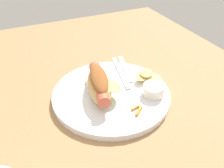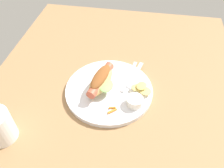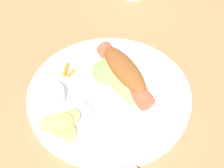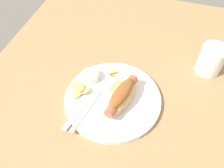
{
  "view_description": "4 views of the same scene",
  "coord_description": "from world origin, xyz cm",
  "px_view_note": "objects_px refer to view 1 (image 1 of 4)",
  "views": [
    {
      "loc": [
        -40.8,
        20.66,
        38.76
      ],
      "look_at": [
        2.09,
        1.12,
        4.44
      ],
      "focal_mm": 37.99,
      "sensor_mm": 36.0,
      "label": 1
    },
    {
      "loc": [
        -49.54,
        -8.67,
        58.98
      ],
      "look_at": [
        1.75,
        -0.02,
        4.96
      ],
      "focal_mm": 36.74,
      "sensor_mm": 36.0,
      "label": 2
    },
    {
      "loc": [
        31.79,
        -24.18,
        47.45
      ],
      "look_at": [
        3.47,
        1.11,
        4.5
      ],
      "focal_mm": 53.0,
      "sensor_mm": 36.0,
      "label": 3
    },
    {
      "loc": [
        44.14,
        13.86,
        62.17
      ],
      "look_at": [
        1.28,
        0.47,
        6.55
      ],
      "focal_mm": 38.68,
      "sensor_mm": 36.0,
      "label": 4
    }
  ],
  "objects_px": {
    "plate": "(111,94)",
    "hot_dog": "(99,84)",
    "carrot_garnish": "(138,110)",
    "sauce_ramekin": "(154,90)",
    "chips_pile": "(147,76)",
    "knife": "(125,69)",
    "fork": "(120,72)"
  },
  "relations": [
    {
      "from": "plate",
      "to": "carrot_garnish",
      "type": "relative_size",
      "value": 9.42
    },
    {
      "from": "chips_pile",
      "to": "carrot_garnish",
      "type": "relative_size",
      "value": 2.33
    },
    {
      "from": "fork",
      "to": "sauce_ramekin",
      "type": "bearing_deg",
      "value": 24.91
    },
    {
      "from": "hot_dog",
      "to": "fork",
      "type": "height_order",
      "value": "hot_dog"
    },
    {
      "from": "sauce_ramekin",
      "to": "chips_pile",
      "type": "bearing_deg",
      "value": -15.65
    },
    {
      "from": "sauce_ramekin",
      "to": "carrot_garnish",
      "type": "height_order",
      "value": "sauce_ramekin"
    },
    {
      "from": "sauce_ramekin",
      "to": "plate",
      "type": "bearing_deg",
      "value": 60.42
    },
    {
      "from": "hot_dog",
      "to": "sauce_ramekin",
      "type": "height_order",
      "value": "hot_dog"
    },
    {
      "from": "plate",
      "to": "fork",
      "type": "height_order",
      "value": "fork"
    },
    {
      "from": "plate",
      "to": "chips_pile",
      "type": "bearing_deg",
      "value": -85.27
    },
    {
      "from": "plate",
      "to": "fork",
      "type": "xyz_separation_m",
      "value": [
        0.07,
        -0.06,
        0.01
      ]
    },
    {
      "from": "hot_dog",
      "to": "plate",
      "type": "bearing_deg",
      "value": 90.86
    },
    {
      "from": "chips_pile",
      "to": "carrot_garnish",
      "type": "distance_m",
      "value": 0.13
    },
    {
      "from": "knife",
      "to": "carrot_garnish",
      "type": "height_order",
      "value": "carrot_garnish"
    },
    {
      "from": "chips_pile",
      "to": "fork",
      "type": "bearing_deg",
      "value": 37.11
    },
    {
      "from": "plate",
      "to": "sauce_ramekin",
      "type": "bearing_deg",
      "value": -119.58
    },
    {
      "from": "sauce_ramekin",
      "to": "carrot_garnish",
      "type": "distance_m",
      "value": 0.08
    },
    {
      "from": "knife",
      "to": "sauce_ramekin",
      "type": "bearing_deg",
      "value": 19.11
    },
    {
      "from": "knife",
      "to": "plate",
      "type": "bearing_deg",
      "value": -30.57
    },
    {
      "from": "hot_dog",
      "to": "carrot_garnish",
      "type": "xyz_separation_m",
      "value": [
        -0.1,
        -0.05,
        -0.03
      ]
    },
    {
      "from": "sauce_ramekin",
      "to": "chips_pile",
      "type": "distance_m",
      "value": 0.06
    },
    {
      "from": "plate",
      "to": "hot_dog",
      "type": "relative_size",
      "value": 1.88
    },
    {
      "from": "hot_dog",
      "to": "knife",
      "type": "relative_size",
      "value": 1.12
    },
    {
      "from": "sauce_ramekin",
      "to": "carrot_garnish",
      "type": "relative_size",
      "value": 1.7
    },
    {
      "from": "chips_pile",
      "to": "sauce_ramekin",
      "type": "bearing_deg",
      "value": 164.35
    },
    {
      "from": "fork",
      "to": "chips_pile",
      "type": "xyz_separation_m",
      "value": [
        -0.06,
        -0.05,
        0.01
      ]
    },
    {
      "from": "carrot_garnish",
      "to": "knife",
      "type": "bearing_deg",
      "value": -17.9
    },
    {
      "from": "knife",
      "to": "fork",
      "type": "bearing_deg",
      "value": -51.5
    },
    {
      "from": "hot_dog",
      "to": "chips_pile",
      "type": "distance_m",
      "value": 0.14
    },
    {
      "from": "hot_dog",
      "to": "carrot_garnish",
      "type": "distance_m",
      "value": 0.11
    },
    {
      "from": "sauce_ramekin",
      "to": "chips_pile",
      "type": "height_order",
      "value": "chips_pile"
    },
    {
      "from": "fork",
      "to": "carrot_garnish",
      "type": "relative_size",
      "value": 5.16
    }
  ]
}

